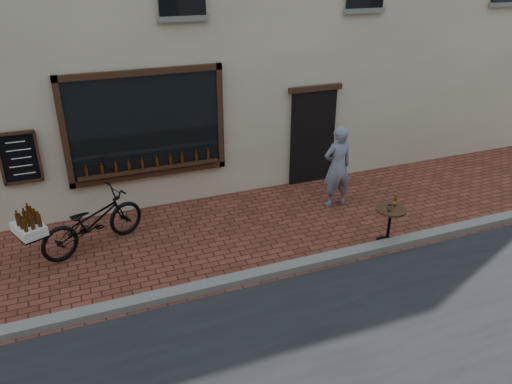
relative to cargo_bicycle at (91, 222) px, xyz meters
name	(u,v)px	position (x,y,z in m)	size (l,w,h in m)	color
ground	(304,274)	(3.25, -2.23, -0.54)	(90.00, 90.00, 0.00)	#58271C
kerb	(299,265)	(3.25, -2.03, -0.48)	(90.00, 0.25, 0.12)	slate
cargo_bicycle	(91,222)	(0.00, 0.00, 0.00)	(2.38, 1.53, 1.13)	black
bistro_table	(390,219)	(5.19, -1.88, -0.02)	(0.57, 0.57, 0.98)	black
pedestrian	(337,167)	(5.06, -0.10, 0.35)	(0.65, 0.43, 1.79)	slate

